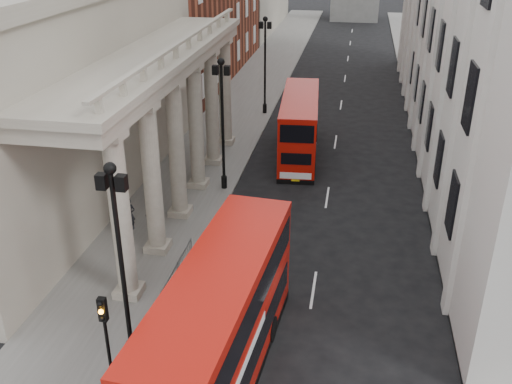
% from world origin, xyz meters
% --- Properties ---
extents(sidewalk_west, '(6.00, 140.00, 0.12)m').
position_xyz_m(sidewalk_west, '(-3.00, 30.00, 0.06)').
color(sidewalk_west, slate).
rests_on(sidewalk_west, ground).
extents(sidewalk_east, '(3.00, 140.00, 0.12)m').
position_xyz_m(sidewalk_east, '(13.50, 30.00, 0.06)').
color(sidewalk_east, slate).
rests_on(sidewalk_east, ground).
extents(kerb, '(0.20, 140.00, 0.14)m').
position_xyz_m(kerb, '(-0.05, 30.00, 0.07)').
color(kerb, slate).
rests_on(kerb, ground).
extents(portico_building, '(9.00, 28.00, 12.00)m').
position_xyz_m(portico_building, '(-10.50, 18.00, 6.00)').
color(portico_building, gray).
rests_on(portico_building, ground).
extents(lamp_post_south, '(1.05, 0.44, 8.32)m').
position_xyz_m(lamp_post_south, '(-0.60, 4.00, 4.91)').
color(lamp_post_south, black).
rests_on(lamp_post_south, sidewalk_west).
extents(lamp_post_mid, '(1.05, 0.44, 8.32)m').
position_xyz_m(lamp_post_mid, '(-0.60, 20.00, 4.91)').
color(lamp_post_mid, black).
rests_on(lamp_post_mid, sidewalk_west).
extents(lamp_post_north, '(1.05, 0.44, 8.32)m').
position_xyz_m(lamp_post_north, '(-0.60, 36.00, 4.91)').
color(lamp_post_north, black).
rests_on(lamp_post_north, sidewalk_west).
extents(traffic_light, '(0.28, 0.33, 4.30)m').
position_xyz_m(traffic_light, '(-0.50, 1.98, 3.11)').
color(traffic_light, black).
rests_on(traffic_light, sidewalk_west).
extents(crowd_barriers, '(0.50, 18.75, 1.10)m').
position_xyz_m(crowd_barriers, '(-0.35, 2.23, 0.67)').
color(crowd_barriers, gray).
rests_on(crowd_barriers, sidewalk_west).
extents(bus_near, '(3.65, 11.58, 4.92)m').
position_xyz_m(bus_near, '(3.11, 3.63, 2.57)').
color(bus_near, '#B81108').
rests_on(bus_near, ground).
extents(bus_far, '(3.21, 10.49, 4.46)m').
position_xyz_m(bus_far, '(3.46, 26.64, 2.33)').
color(bus_far, '#B61108').
rests_on(bus_far, ground).
extents(pedestrian_a, '(0.68, 0.46, 1.82)m').
position_xyz_m(pedestrian_a, '(-4.53, 13.86, 1.03)').
color(pedestrian_a, black).
rests_on(pedestrian_a, sidewalk_west).
extents(pedestrian_b, '(0.92, 0.78, 1.67)m').
position_xyz_m(pedestrian_b, '(-3.19, 13.77, 0.96)').
color(pedestrian_b, black).
rests_on(pedestrian_b, sidewalk_west).
extents(pedestrian_c, '(0.91, 0.83, 1.56)m').
position_xyz_m(pedestrian_c, '(-2.93, 21.59, 0.90)').
color(pedestrian_c, black).
rests_on(pedestrian_c, sidewalk_west).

